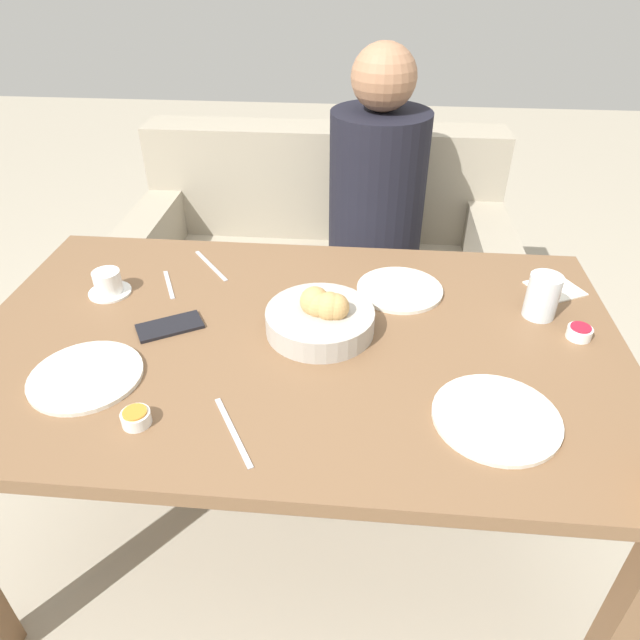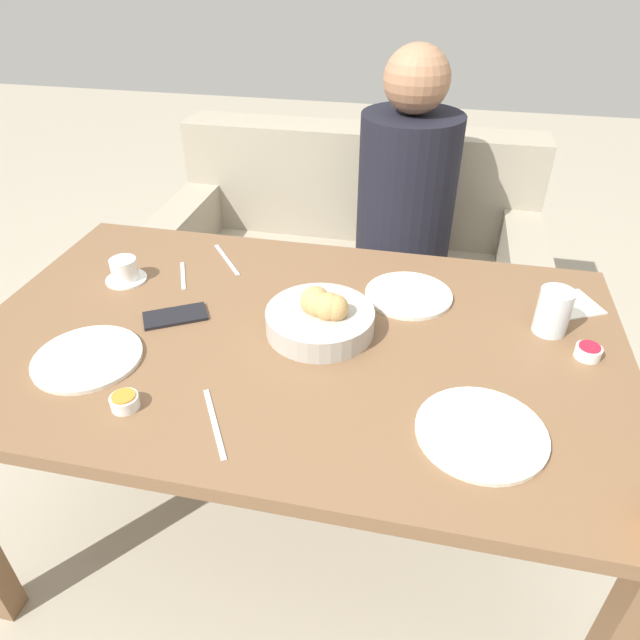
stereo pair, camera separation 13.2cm
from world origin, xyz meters
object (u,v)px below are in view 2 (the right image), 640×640
object	(u,v)px
plate_near_left	(88,358)
jam_bowl_berry	(588,352)
couch	(349,273)
fork_silver	(214,423)
seated_person	(401,249)
plate_near_right	(481,432)
bread_basket	(321,317)
plate_far_center	(408,295)
water_tumbler	(553,311)
cell_phone	(175,316)
coffee_cup	(125,271)
spoon_coffee	(183,276)
napkin	(572,304)
jam_bowl_honey	(125,401)
knife_silver	(227,260)

from	to	relation	value
plate_near_left	jam_bowl_berry	world-z (taller)	jam_bowl_berry
couch	fork_silver	size ratio (longest dim) A/B	8.33
couch	seated_person	size ratio (longest dim) A/B	1.19
plate_near_right	fork_silver	distance (m)	0.50
bread_basket	couch	bearing A→B (deg)	95.32
seated_person	plate_far_center	bearing A→B (deg)	-84.49
seated_person	plate_near_right	bearing A→B (deg)	-77.96
water_tumbler	cell_phone	xyz separation A→B (m)	(-0.88, -0.13, -0.05)
plate_near_right	couch	bearing A→B (deg)	109.78
seated_person	coffee_cup	xyz separation A→B (m)	(-0.68, -0.73, 0.23)
jam_bowl_berry	spoon_coffee	bearing A→B (deg)	172.00
plate_far_center	jam_bowl_berry	size ratio (longest dim) A/B	3.96
cell_phone	seated_person	bearing A→B (deg)	61.06
bread_basket	napkin	world-z (taller)	bread_basket
napkin	seated_person	bearing A→B (deg)	127.53
couch	spoon_coffee	distance (m)	0.99
couch	plate_near_right	world-z (taller)	couch
plate_near_right	jam_bowl_honey	xyz separation A→B (m)	(-0.69, -0.07, 0.01)
spoon_coffee	couch	bearing A→B (deg)	68.72
seated_person	bread_basket	size ratio (longest dim) A/B	4.83
jam_bowl_berry	seated_person	bearing A→B (deg)	119.66
couch	fork_silver	bearing A→B (deg)	-91.82
couch	bread_basket	size ratio (longest dim) A/B	5.74
plate_near_left	jam_bowl_berry	size ratio (longest dim) A/B	4.18
couch	spoon_coffee	world-z (taller)	couch
plate_far_center	spoon_coffee	xyz separation A→B (m)	(-0.61, -0.02, -0.00)
cell_phone	fork_silver	bearing A→B (deg)	-55.24
couch	jam_bowl_berry	size ratio (longest dim) A/B	25.83
plate_far_center	jam_bowl_berry	bearing A→B (deg)	-22.27
cell_phone	napkin	bearing A→B (deg)	15.33
napkin	cell_phone	bearing A→B (deg)	-164.67
fork_silver	knife_silver	distance (m)	0.65
plate_far_center	couch	bearing A→B (deg)	109.12
plate_near_right	water_tumbler	distance (m)	0.41
plate_far_center	water_tumbler	size ratio (longest dim) A/B	2.03
fork_silver	plate_near_left	bearing A→B (deg)	159.85
coffee_cup	fork_silver	bearing A→B (deg)	-47.21
bread_basket	spoon_coffee	size ratio (longest dim) A/B	1.83
plate_far_center	knife_silver	distance (m)	0.53
knife_silver	napkin	bearing A→B (deg)	-2.42
couch	water_tumbler	size ratio (longest dim) A/B	13.26
plate_far_center	jam_bowl_honey	distance (m)	0.73
bread_basket	jam_bowl_honey	world-z (taller)	bread_basket
spoon_coffee	napkin	size ratio (longest dim) A/B	0.88
seated_person	water_tumbler	distance (m)	0.88
bread_basket	napkin	distance (m)	0.64
plate_far_center	water_tumbler	xyz separation A→B (m)	(0.33, -0.08, 0.05)
fork_silver	knife_silver	xyz separation A→B (m)	(-0.20, 0.62, 0.00)
coffee_cup	fork_silver	size ratio (longest dim) A/B	0.62
bread_basket	cell_phone	xyz separation A→B (m)	(-0.36, -0.02, -0.04)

